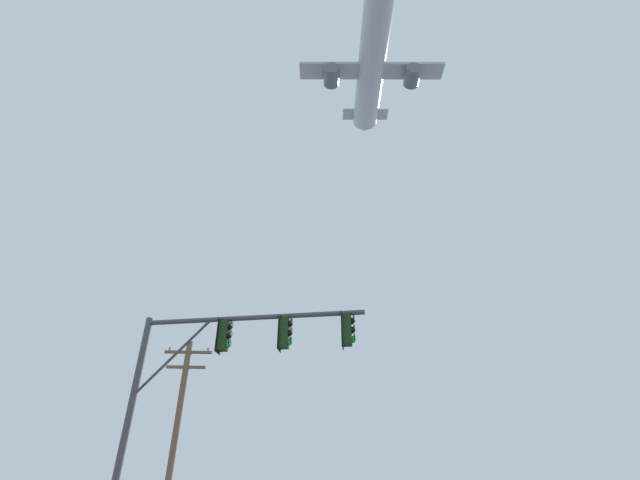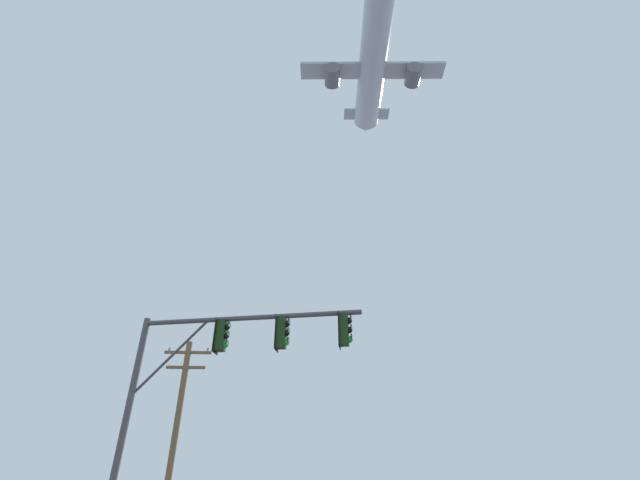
# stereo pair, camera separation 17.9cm
# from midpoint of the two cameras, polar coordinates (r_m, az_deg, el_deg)

# --- Properties ---
(signal_pole_near) EXTENTS (6.76, 1.48, 6.64)m
(signal_pole_near) POSITION_cam_midpoint_polar(r_m,az_deg,el_deg) (13.37, -12.43, -15.52)
(signal_pole_near) COLOR #4C4C51
(signal_pole_near) RESTS_ON ground
(utility_pole) EXTENTS (2.20, 0.28, 8.18)m
(utility_pole) POSITION_cam_midpoint_polar(r_m,az_deg,el_deg) (21.35, -18.19, -22.49)
(utility_pole) COLOR brown
(utility_pole) RESTS_ON ground
(airplane) EXTENTS (20.57, 26.62, 7.27)m
(airplane) POSITION_cam_midpoint_polar(r_m,az_deg,el_deg) (66.64, 7.02, 21.99)
(airplane) COLOR #B7BCC6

